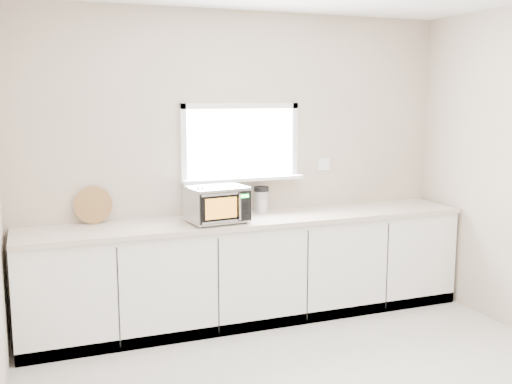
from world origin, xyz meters
name	(u,v)px	position (x,y,z in m)	size (l,w,h in m)	color
back_wall	(240,163)	(0.00, 2.00, 1.36)	(4.00, 0.17, 2.70)	beige
cabinets	(252,271)	(0.00, 1.70, 0.44)	(3.92, 0.60, 0.88)	white
countertop	(252,220)	(0.00, 1.69, 0.90)	(3.92, 0.64, 0.04)	beige
microwave	(217,204)	(-0.34, 1.61, 1.08)	(0.50, 0.42, 0.30)	black
knife_block	(199,208)	(-0.50, 1.59, 1.06)	(0.11, 0.22, 0.32)	#412517
cutting_board	(93,205)	(-1.30, 1.94, 1.07)	(0.31, 0.31, 0.02)	olive
coffee_grinder	(261,199)	(0.16, 1.88, 1.04)	(0.17, 0.17, 0.24)	#ABAEB2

